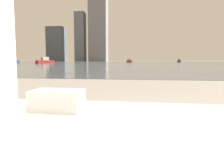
{
  "coord_description": "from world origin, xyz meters",
  "views": [
    {
      "loc": [
        0.3,
        -0.26,
        0.82
      ],
      "look_at": [
        0.02,
        2.21,
        0.61
      ],
      "focal_mm": 28.0,
      "sensor_mm": 36.0,
      "label": 1
    }
  ],
  "objects": [
    {
      "name": "skyline_tower_0",
      "position": [
        -52.02,
        118.0,
        11.7
      ],
      "size": [
        11.34,
        10.39,
        23.4
      ],
      "color": "#4C515B",
      "rests_on": "ground_plane"
    },
    {
      "name": "skyline_tower_1",
      "position": [
        -35.03,
        118.0,
        16.57
      ],
      "size": [
        6.66,
        6.5,
        33.14
      ],
      "color": "slate",
      "rests_on": "ground_plane"
    },
    {
      "name": "towel_stack",
      "position": [
        -0.14,
        0.72,
        0.58
      ],
      "size": [
        0.3,
        0.16,
        0.12
      ],
      "color": "white",
      "rests_on": "bathtub"
    },
    {
      "name": "harbor_boat_2",
      "position": [
        20.85,
        78.57,
        0.53
      ],
      "size": [
        2.64,
        4.14,
        1.47
      ],
      "color": "#2D2D33",
      "rests_on": "harbor_water"
    },
    {
      "name": "skyline_tower_2",
      "position": [
        -22.36,
        118.0,
        32.97
      ],
      "size": [
        11.79,
        11.41,
        65.95
      ],
      "color": "slate",
      "rests_on": "ground_plane"
    },
    {
      "name": "harbor_water",
      "position": [
        0.0,
        62.0,
        0.01
      ],
      "size": [
        180.0,
        110.0,
        0.01
      ],
      "color": "slate",
      "rests_on": "ground_plane"
    },
    {
      "name": "harbor_boat_4",
      "position": [
        -31.81,
        42.9,
        0.58
      ],
      "size": [
        2.85,
        4.59,
        1.63
      ],
      "color": "navy",
      "rests_on": "harbor_water"
    },
    {
      "name": "harbor_boat_1",
      "position": [
        -20.38,
        39.57,
        0.56
      ],
      "size": [
        3.51,
        4.23,
        1.55
      ],
      "color": "maroon",
      "rests_on": "harbor_water"
    },
    {
      "name": "harbor_boat_0",
      "position": [
        -0.75,
        67.07,
        0.5
      ],
      "size": [
        2.16,
        3.91,
        1.39
      ],
      "color": "maroon",
      "rests_on": "harbor_water"
    }
  ]
}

